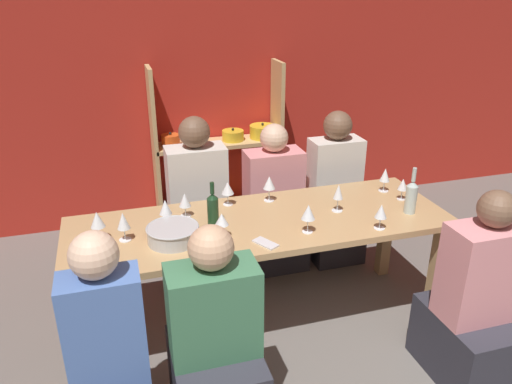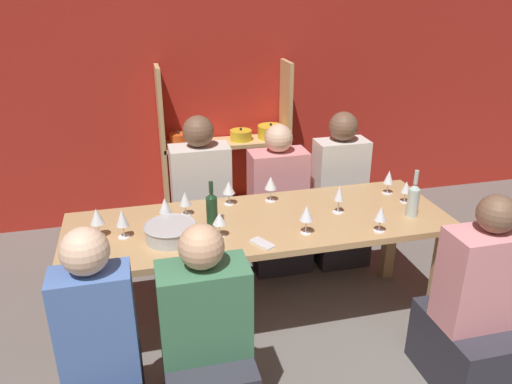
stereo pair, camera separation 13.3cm
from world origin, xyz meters
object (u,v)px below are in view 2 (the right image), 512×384
Objects in this scene: wine_glass_white_c at (271,184)px; wine_glass_white_f at (339,194)px; shelf_unit at (228,168)px; person_near_c at (103,368)px; cell_phone at (262,243)px; wine_glass_red_a at (306,214)px; dining_table at (260,234)px; wine_glass_white_h at (219,219)px; mixing_bowl at (171,231)px; wine_glass_white_d at (185,199)px; person_near_b at (207,359)px; wine_bottle_dark at (413,199)px; person_far_a at (202,217)px; person_far_b at (338,205)px; wine_glass_white_b at (381,215)px; person_far_c at (277,214)px; person_near_a at (474,319)px; wine_bottle_green at (212,208)px; wine_glass_empty_b at (229,188)px; wine_glass_white_g at (406,188)px; wine_glass_white_a at (122,219)px; wine_glass_white_e at (165,206)px; wine_glass_empty_c at (389,178)px; wine_glass_empty_a at (97,217)px.

wine_glass_white_f is (0.37, -0.28, 0.00)m from wine_glass_white_c.
shelf_unit is 2.59m from person_near_c.
person_near_c is at bearing -154.80° from cell_phone.
wine_glass_red_a is at bearing -86.91° from shelf_unit.
wine_glass_white_h is at bearing -152.92° from dining_table.
wine_glass_white_h reaches higher than cell_phone.
mixing_bowl is 1.91× the size of wine_glass_white_d.
wine_glass_white_h is 0.13× the size of person_near_b.
person_far_a reaches higher than wine_bottle_dark.
cell_phone is at bearing 48.42° from person_far_b.
cell_phone is 0.13× the size of person_far_b.
dining_table is at bearing 134.10° from wine_glass_red_a.
wine_glass_white_b is 1.22m from person_far_c.
wine_glass_white_h is 0.78m from person_near_b.
wine_glass_red_a is at bearing -8.67° from mixing_bowl.
wine_glass_red_a is (0.22, -0.23, 0.22)m from dining_table.
person_near_a is (0.90, -2.43, -0.09)m from shelf_unit.
person_near_c reaches higher than wine_glass_white_c.
cell_phone is 0.70m from person_near_b.
wine_bottle_green is at bearing 87.27° from person_far_a.
shelf_unit is 9.12× the size of wine_glass_empty_b.
wine_glass_white_g is 0.13× the size of person_far_c.
person_far_b reaches higher than wine_glass_white_b.
wine_glass_white_h is 1.20m from person_far_c.
wine_glass_white_c is 0.95m from person_far_b.
shelf_unit is 0.96m from person_far_a.
wine_glass_red_a is at bearing 13.33° from cell_phone.
mixing_bowl is 0.81m from person_near_c.
wine_glass_red_a is 1.07× the size of cell_phone.
person_near_a is (1.58, -0.68, -0.40)m from mixing_bowl.
cell_phone is at bearing 48.43° from person_near_b.
wine_glass_white_a is at bearing 168.76° from wine_glass_white_b.
wine_glass_white_c is (0.14, 0.27, 0.22)m from dining_table.
wine_glass_white_b is at bearing -18.21° from wine_glass_white_e.
wine_glass_white_a is 1.49m from wine_glass_white_b.
wine_bottle_dark is 1.88× the size of wine_glass_empty_b.
person_near_c is (-1.97, 0.07, 0.03)m from person_near_a.
person_far_b reaches higher than wine_glass_white_f.
wine_glass_white_g is 2.14m from person_near_c.
cell_phone is at bearing 100.58° from person_far_a.
shelf_unit reaches higher than person_near_c.
mixing_bowl is at bearing 159.47° from cell_phone.
wine_glass_empty_c is at bearing 86.70° from wine_bottle_dark.
wine_glass_empty_a reaches higher than wine_glass_white_a.
shelf_unit reaches higher than wine_glass_white_g.
wine_glass_white_e is 1.08m from wine_glass_white_f.
wine_glass_white_f is at bearing 114.84° from wine_glass_white_b.
wine_glass_white_d is 1.81m from person_near_a.
wine_glass_empty_c is 1.77m from person_near_b.
person_far_a is at bearing 65.42° from wine_glass_white_e.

